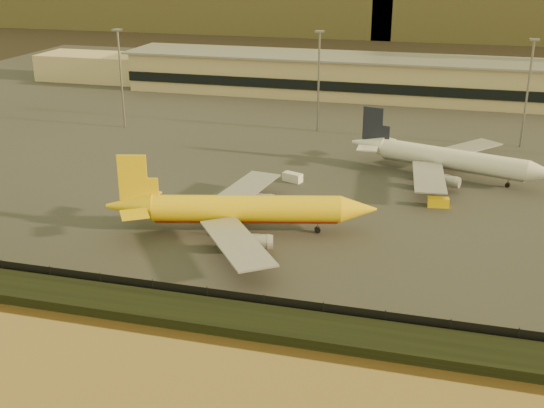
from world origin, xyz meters
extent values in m
plane|color=black|center=(0.00, 0.00, 0.00)|extent=(900.00, 900.00, 0.00)
cube|color=black|center=(0.00, -17.00, 0.70)|extent=(320.00, 7.00, 1.40)
cube|color=#2D2D2D|center=(0.00, 95.00, 0.10)|extent=(320.00, 220.00, 0.20)
cube|color=black|center=(0.00, -13.00, 1.30)|extent=(300.00, 0.05, 2.20)
cube|color=tan|center=(0.00, 125.00, 6.20)|extent=(160.00, 22.00, 12.00)
cube|color=black|center=(0.00, 113.80, 5.20)|extent=(160.00, 0.60, 3.00)
cube|color=gray|center=(0.00, 125.00, 12.50)|extent=(164.00, 24.00, 0.60)
cube|color=tan|center=(-95.00, 129.00, 4.70)|extent=(50.00, 18.00, 9.00)
cylinder|color=slate|center=(-60.00, 70.00, 12.70)|extent=(0.50, 0.50, 25.00)
cube|color=slate|center=(-60.00, 70.00, 25.40)|extent=(2.20, 2.20, 0.40)
cylinder|color=slate|center=(-10.00, 80.00, 12.70)|extent=(0.50, 0.50, 25.00)
cube|color=slate|center=(-10.00, 80.00, 25.40)|extent=(2.20, 2.20, 0.40)
cylinder|color=slate|center=(40.00, 78.00, 12.70)|extent=(0.50, 0.50, 25.00)
cube|color=slate|center=(40.00, 78.00, 25.40)|extent=(2.20, 2.20, 0.40)
cylinder|color=yellow|center=(-7.96, 11.37, 4.49)|extent=(31.38, 12.13, 4.51)
cylinder|color=red|center=(-7.96, 11.37, 3.70)|extent=(30.29, 10.95, 3.52)
cone|color=yellow|center=(10.11, 16.00, 4.49)|extent=(7.00, 5.88, 4.51)
cone|color=yellow|center=(-26.87, 6.52, 4.82)|extent=(8.68, 6.31, 4.51)
cube|color=yellow|center=(-26.03, 6.73, 9.79)|extent=(4.71, 1.53, 7.90)
cube|color=yellow|center=(-26.31, 11.32, 5.16)|extent=(4.60, 4.55, 0.27)
cube|color=yellow|center=(-24.07, 2.58, 5.16)|extent=(5.96, 5.94, 0.27)
cube|color=gray|center=(-11.79, 22.79, 3.70)|extent=(8.61, 20.15, 0.27)
cylinder|color=gray|center=(-8.96, 20.49, 2.46)|extent=(5.66, 3.70, 2.48)
cube|color=gray|center=(-5.82, -0.49, 3.70)|extent=(16.47, 19.32, 0.27)
cylinder|color=gray|center=(-4.44, 2.89, 2.46)|extent=(5.66, 3.70, 2.48)
cylinder|color=black|center=(3.60, 14.33, 0.70)|extent=(1.16, 1.01, 0.99)
cylinder|color=slate|center=(3.60, 14.33, 1.22)|extent=(0.17, 0.17, 2.03)
cylinder|color=black|center=(-10.61, 8.59, 0.70)|extent=(1.16, 1.01, 0.99)
cylinder|color=slate|center=(-10.61, 8.59, 1.22)|extent=(0.17, 0.17, 2.03)
cylinder|color=black|center=(-11.62, 12.52, 0.70)|extent=(1.16, 1.01, 0.99)
cylinder|color=slate|center=(-11.62, 12.52, 1.22)|extent=(0.17, 0.17, 2.03)
cylinder|color=silver|center=(24.55, 50.14, 4.21)|extent=(30.30, 12.72, 4.22)
cylinder|color=gray|center=(24.55, 50.14, 3.47)|extent=(29.22, 11.59, 3.29)
cone|color=silver|center=(41.93, 44.96, 4.21)|extent=(6.86, 5.73, 4.22)
cone|color=silver|center=(6.37, 55.57, 4.52)|extent=(8.48, 6.21, 4.22)
cube|color=#1A1D2F|center=(7.18, 55.32, 9.16)|extent=(4.54, 1.65, 7.38)
cube|color=silver|center=(9.19, 59.12, 4.84)|extent=(5.75, 5.69, 0.25)
cube|color=silver|center=(6.78, 51.04, 4.84)|extent=(4.31, 4.11, 0.25)
cube|color=gray|center=(27.06, 61.49, 3.47)|extent=(16.45, 18.51, 0.25)
cylinder|color=gray|center=(28.26, 58.16, 2.31)|extent=(5.51, 3.67, 2.32)
cube|color=gray|center=(20.43, 39.27, 3.47)|extent=(7.66, 19.44, 0.25)
cylinder|color=gray|center=(23.26, 41.40, 2.31)|extent=(5.51, 3.67, 2.32)
cylinder|color=black|center=(35.66, 46.83, 0.66)|extent=(1.10, 0.97, 0.93)
cylinder|color=slate|center=(35.66, 46.83, 1.15)|extent=(0.22, 0.22, 1.90)
cylinder|color=black|center=(20.98, 49.23, 0.66)|extent=(1.10, 0.97, 0.93)
cylinder|color=slate|center=(20.98, 49.23, 1.15)|extent=(0.22, 0.22, 1.90)
cylinder|color=black|center=(22.06, 52.86, 0.66)|extent=(1.10, 0.97, 0.93)
cylinder|color=slate|center=(22.06, 52.86, 1.15)|extent=(0.22, 0.22, 1.90)
cube|color=yellow|center=(22.68, 32.07, 1.07)|extent=(4.05, 2.19, 1.74)
cube|color=silver|center=(-6.69, 38.90, 1.10)|extent=(4.38, 3.11, 1.80)
camera|label=1|loc=(23.95, -89.45, 45.85)|focal=45.00mm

